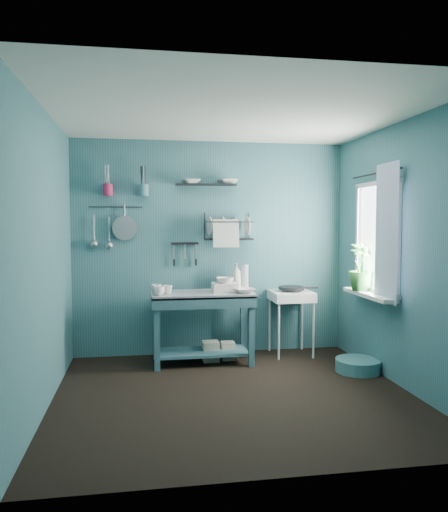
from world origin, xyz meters
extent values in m
plane|color=black|center=(0.00, 0.00, 0.00)|extent=(3.20, 3.20, 0.00)
plane|color=silver|center=(0.00, 0.00, 2.50)|extent=(3.20, 3.20, 0.00)
plane|color=#315E65|center=(0.00, 1.50, 1.25)|extent=(3.20, 0.00, 3.20)
plane|color=#315E65|center=(0.00, -1.50, 1.25)|extent=(3.20, 0.00, 3.20)
plane|color=#315E65|center=(-1.60, 0.00, 1.25)|extent=(0.00, 3.00, 3.00)
plane|color=#315E65|center=(1.60, 0.00, 1.25)|extent=(0.00, 3.00, 3.00)
cube|color=#305B65|center=(-0.16, 1.08, 0.39)|extent=(1.13, 0.58, 0.79)
imported|color=silver|center=(-0.64, 0.92, 0.84)|extent=(0.12, 0.12, 0.10)
imported|color=silver|center=(-0.54, 1.02, 0.83)|extent=(0.14, 0.14, 0.09)
imported|color=silver|center=(-0.66, 1.08, 0.84)|extent=(0.17, 0.17, 0.10)
cube|color=silver|center=(0.09, 1.06, 0.84)|extent=(0.28, 0.22, 0.10)
imported|color=silver|center=(0.09, 1.06, 0.92)|extent=(0.20, 0.19, 0.06)
imported|color=silver|center=(0.26, 1.28, 0.94)|extent=(0.11, 0.12, 0.30)
cylinder|color=silver|center=(0.36, 1.30, 0.93)|extent=(0.09, 0.09, 0.28)
imported|color=silver|center=(0.29, 0.93, 0.81)|extent=(0.22, 0.22, 0.05)
cube|color=silver|center=(0.91, 1.25, 0.38)|extent=(0.52, 0.52, 0.75)
cylinder|color=black|center=(0.91, 1.25, 0.79)|extent=(0.30, 0.30, 0.03)
cube|color=black|center=(-0.31, 1.47, 1.31)|extent=(0.32, 0.04, 0.03)
cube|color=black|center=(0.19, 1.37, 1.51)|extent=(0.56, 0.26, 0.32)
cube|color=black|center=(-0.06, 1.40, 1.99)|extent=(0.72, 0.26, 0.02)
imported|color=silver|center=(-0.23, 1.40, 2.04)|extent=(0.23, 0.23, 0.05)
imported|color=silver|center=(0.19, 1.40, 2.04)|extent=(0.25, 0.25, 0.06)
cylinder|color=#A31E44|center=(-1.18, 1.42, 1.92)|extent=(0.11, 0.11, 0.13)
cylinder|color=#3A6F79|center=(-0.78, 1.42, 1.92)|extent=(0.11, 0.11, 0.13)
cylinder|color=#95979C|center=(-1.00, 1.45, 1.49)|extent=(0.28, 0.03, 0.28)
cylinder|color=#95979C|center=(-1.34, 1.46, 1.48)|extent=(0.01, 0.01, 0.30)
cylinder|color=#95979C|center=(-1.17, 1.46, 1.47)|extent=(0.01, 0.01, 0.30)
cylinder|color=black|center=(-1.10, 1.47, 1.73)|extent=(0.60, 0.01, 0.01)
plane|color=white|center=(1.59, 0.45, 1.40)|extent=(0.00, 1.10, 1.10)
cube|color=silver|center=(1.50, 0.45, 0.81)|extent=(0.16, 0.95, 0.04)
plane|color=white|center=(1.52, 0.15, 1.45)|extent=(0.00, 1.35, 1.35)
cylinder|color=black|center=(1.54, 0.45, 2.05)|extent=(0.02, 1.05, 0.02)
imported|color=#2D702D|center=(1.50, 0.63, 1.08)|extent=(0.34, 0.34, 0.50)
cube|color=tan|center=(-0.06, 1.13, 0.11)|extent=(0.18, 0.18, 0.22)
cube|color=tan|center=(0.14, 1.16, 0.10)|extent=(0.15, 0.15, 0.20)
cylinder|color=teal|center=(1.41, 0.48, 0.07)|extent=(0.47, 0.47, 0.13)
camera|label=1|loc=(-0.81, -4.34, 1.55)|focal=35.00mm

